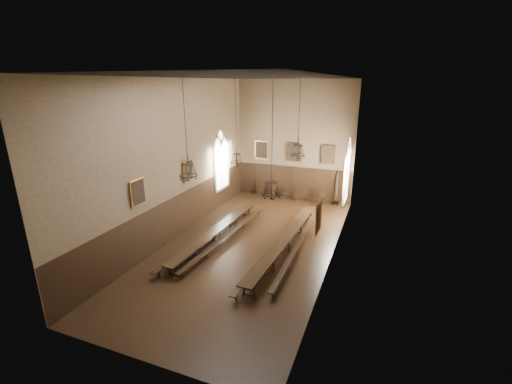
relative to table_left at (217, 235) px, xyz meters
The scene contains 34 objects.
floor 2.06m from the table_left, ahead, with size 9.00×18.00×0.02m, color black.
ceiling 8.89m from the table_left, ahead, with size 9.00×18.00×0.02m, color black.
wall_back 10.20m from the table_left, 77.45° to the left, with size 9.00×0.02×9.00m, color #7D694D.
wall_front 10.04m from the table_left, 77.21° to the right, with size 9.00×0.02×9.00m, color #7D694D.
wall_left 4.83m from the table_left, behind, with size 0.02×18.00×9.00m, color #7D694D.
wall_right 7.74m from the table_left, ahead, with size 0.02×18.00×9.00m, color #7D694D.
wainscot_panelling 2.21m from the table_left, ahead, with size 9.00×18.00×2.50m, color black, non-canonical shape.
table_left is the anchor object (origin of this frame).
table_right 4.02m from the table_left, ahead, with size 1.15×10.31×0.80m.
bench_left_outer 0.64m from the table_left, 153.07° to the left, with size 0.58×10.49×0.47m.
bench_left_inner 0.63m from the table_left, 10.42° to the left, with size 0.88×9.35×0.42m.
bench_right_inner 3.57m from the table_left, ahead, with size 0.64×10.32×0.46m.
bench_right_outer 4.69m from the table_left, ahead, with size 0.46×9.37×0.42m.
chair_0 8.81m from the table_left, 99.53° to the left, with size 0.48×0.48×1.04m.
chair_1 8.64m from the table_left, 93.11° to the left, with size 0.46×0.46×0.99m.
chair_2 8.62m from the table_left, 86.97° to the left, with size 0.48×0.48×1.00m.
chair_3 8.72m from the table_left, 79.73° to the left, with size 0.52×0.52×0.95m.
chair_4 9.02m from the table_left, 74.43° to the left, with size 0.54×0.54×0.95m.
chair_5 9.36m from the table_left, 67.68° to the left, with size 0.55×0.55×0.97m.
chair_6 9.69m from the table_left, 62.58° to the left, with size 0.46×0.46×0.93m.
chair_7 10.17m from the table_left, 57.32° to the left, with size 0.51×0.51×0.95m.
chandelier_back_left 4.89m from the table_left, 86.88° to the left, with size 0.78×0.78×5.04m.
chandelier_back_right 6.71m from the table_left, 29.85° to the left, with size 0.80×0.80×4.23m.
chandelier_front_left 5.02m from the table_left, 93.40° to the right, with size 0.88×0.88×4.67m.
chandelier_front_right 6.03m from the table_left, 28.02° to the right, with size 0.82×0.82×5.17m.
portrait_back_0 9.59m from the table_left, 93.67° to the left, with size 1.10×0.12×1.40m.
portrait_back_1 9.78m from the table_left, 77.27° to the left, with size 1.10×0.12×1.40m.
portrait_back_2 10.63m from the table_left, 62.72° to the left, with size 1.10×0.12×1.40m.
portrait_left_0 4.23m from the table_left, 155.19° to the left, with size 0.12×1.00×1.30m.
portrait_left_1 5.32m from the table_left, 124.61° to the right, with size 0.12×1.00×1.30m.
portrait_right_0 7.31m from the table_left, ahead, with size 0.12×1.00×1.30m.
portrait_right_1 7.99m from the table_left, 28.04° to the right, with size 0.12×1.00×1.30m.
window_right 9.06m from the table_left, 40.88° to the left, with size 0.20×2.20×4.60m, color white, non-canonical shape.
window_left 6.80m from the table_left, 113.28° to the left, with size 0.20×2.20×4.60m, color white, non-canonical shape.
Camera 1 is at (6.58, -16.07, 8.73)m, focal length 24.00 mm.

